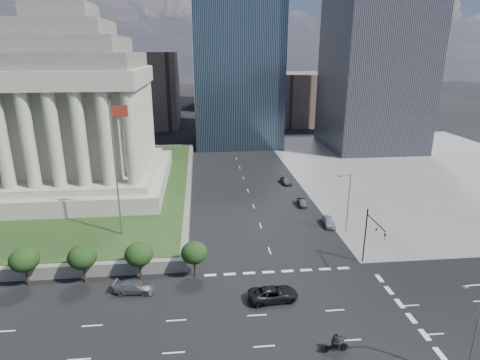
{
  "coord_description": "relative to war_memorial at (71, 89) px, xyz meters",
  "views": [
    {
      "loc": [
        -9.73,
        -32.78,
        28.27
      ],
      "look_at": [
        -4.97,
        14.58,
        12.94
      ],
      "focal_mm": 30.0,
      "sensor_mm": 36.0,
      "label": 1
    }
  ],
  "objects": [
    {
      "name": "street_lamp_north",
      "position": [
        47.33,
        -23.0,
        -15.74
      ],
      "size": [
        2.13,
        0.22,
        10.0
      ],
      "color": "slate",
      "rests_on": "ground"
    },
    {
      "name": "flagpole",
      "position": [
        12.17,
        -24.0,
        -8.29
      ],
      "size": [
        2.52,
        0.24,
        20.0
      ],
      "color": "slate",
      "rests_on": "plaza_lawn"
    },
    {
      "name": "building_filler_nw",
      "position": [
        4.0,
        82.0,
        -7.4
      ],
      "size": [
        24.0,
        30.0,
        28.0
      ],
      "primitive_type": "cube",
      "color": "brown",
      "rests_on": "ground"
    },
    {
      "name": "parked_sedan_near",
      "position": [
        45.5,
        -20.09,
        -20.64
      ],
      "size": [
        2.16,
        4.62,
        1.53
      ],
      "primitive_type": "imported",
      "rotation": [
        0.0,
        0.0,
        -0.08
      ],
      "color": "#969A9F",
      "rests_on": "ground"
    },
    {
      "name": "building_filler_ne",
      "position": [
        66.0,
        82.0,
        -11.4
      ],
      "size": [
        20.0,
        30.0,
        20.0
      ],
      "primitive_type": "cube",
      "color": "brown",
      "rests_on": "ground"
    },
    {
      "name": "ground",
      "position": [
        34.0,
        52.0,
        -21.4
      ],
      "size": [
        500.0,
        500.0,
        0.0
      ],
      "primitive_type": "plane",
      "color": "black",
      "rests_on": "ground"
    },
    {
      "name": "traffic_signal_ne",
      "position": [
        46.5,
        -34.3,
        -16.15
      ],
      "size": [
        0.3,
        5.74,
        8.0
      ],
      "color": "black",
      "rests_on": "ground"
    },
    {
      "name": "street_lamp_south",
      "position": [
        47.33,
        -54.0,
        -15.74
      ],
      "size": [
        2.13,
        0.22,
        10.0
      ],
      "color": "slate",
      "rests_on": "ground"
    },
    {
      "name": "midrise_glass",
      "position": [
        36.0,
        47.0,
        8.6
      ],
      "size": [
        26.0,
        26.0,
        60.0
      ],
      "primitive_type": "cube",
      "color": "black",
      "rests_on": "ground"
    },
    {
      "name": "plaza_terrace",
      "position": [
        -11.0,
        2.0,
        -20.5
      ],
      "size": [
        66.0,
        70.0,
        1.8
      ],
      "primitive_type": "cube",
      "color": "slate",
      "rests_on": "ground"
    },
    {
      "name": "parked_sedan_far",
      "position": [
        43.0,
        2.92,
        -20.63
      ],
      "size": [
        4.65,
        2.25,
        1.53
      ],
      "primitive_type": "imported",
      "rotation": [
        0.0,
        0.0,
        0.1
      ],
      "color": "#4D4E53",
      "rests_on": "ground"
    },
    {
      "name": "plaza_lawn",
      "position": [
        -11.0,
        2.0,
        -19.55
      ],
      "size": [
        64.0,
        68.0,
        0.1
      ],
      "primitive_type": "cube",
      "color": "#213C18",
      "rests_on": "plaza_terrace"
    },
    {
      "name": "motorcycle_lead",
      "position": [
        36.77,
        -49.4,
        -20.36
      ],
      "size": [
        2.83,
        0.9,
        2.08
      ],
      "primitive_type": null,
      "rotation": [
        0.0,
        0.0,
        0.05
      ],
      "color": "black",
      "rests_on": "ground"
    },
    {
      "name": "parked_sedan_mid",
      "position": [
        43.25,
        -10.58,
        -20.77
      ],
      "size": [
        1.53,
        3.91,
        1.27
      ],
      "primitive_type": "imported",
      "rotation": [
        0.0,
        0.0,
        -0.05
      ],
      "color": "black",
      "rests_on": "ground"
    },
    {
      "name": "sidewalk_ne",
      "position": [
        80.0,
        12.0,
        -21.38
      ],
      "size": [
        68.0,
        90.0,
        0.03
      ],
      "primitive_type": "cube",
      "color": "slate",
      "rests_on": "ground"
    },
    {
      "name": "war_memorial",
      "position": [
        0.0,
        0.0,
        0.0
      ],
      "size": [
        34.0,
        34.0,
        39.0
      ],
      "primitive_type": null,
      "color": "#A29E88",
      "rests_on": "plaza_lawn"
    },
    {
      "name": "suv_grey",
      "position": [
        15.63,
        -37.0,
        -20.67
      ],
      "size": [
        2.56,
        5.21,
        1.46
      ],
      "primitive_type": "imported",
      "rotation": [
        0.0,
        0.0,
        1.46
      ],
      "color": "#525559",
      "rests_on": "ground"
    },
    {
      "name": "pickup_truck",
      "position": [
        32.3,
        -40.28,
        -20.58
      ],
      "size": [
        6.15,
        3.27,
        1.65
      ],
      "primitive_type": "imported",
      "rotation": [
        0.0,
        0.0,
        1.66
      ],
      "color": "black",
      "rests_on": "ground"
    }
  ]
}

